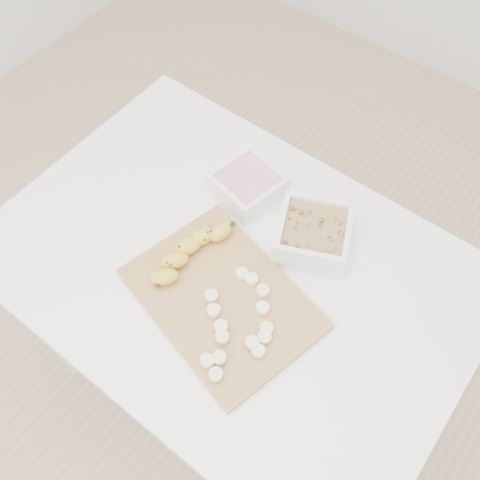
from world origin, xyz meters
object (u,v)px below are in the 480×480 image
Objects in this scene: cutting_board at (222,298)px; banana at (189,253)px; bowl_yogurt at (248,185)px; bowl_granola at (313,234)px; table at (232,286)px.

banana reaches higher than cutting_board.
bowl_granola reaches higher than bowl_yogurt.
banana is at bearing -149.18° from table.
bowl_yogurt reaches higher than banana.
table is 6.46× the size of bowl_yogurt.
table is at bearing 115.52° from cutting_board.
bowl_granola is at bearing 67.03° from banana.
cutting_board is 1.82× the size of banana.
table is at bearing -124.92° from bowl_granola.
bowl_granola is 0.23m from cutting_board.
table is 0.15m from banana.
bowl_yogurt is at bearing 173.25° from bowl_granola.
table is 0.22m from bowl_granola.
cutting_board is at bearing -106.81° from bowl_granola.
bowl_granola reaches higher than banana.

